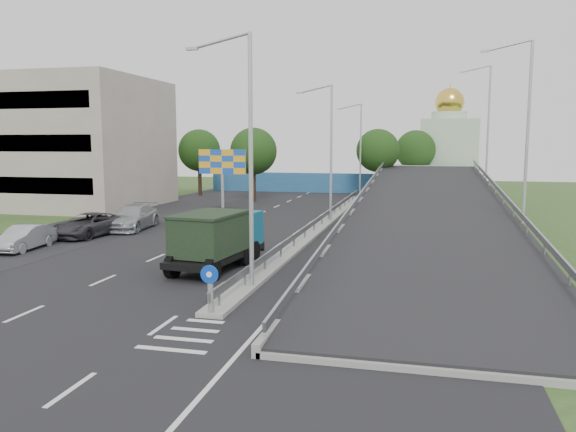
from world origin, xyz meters
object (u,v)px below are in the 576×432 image
(lamp_post_mid, at_px, (329,146))
(church, at_px, (448,149))
(dump_truck, at_px, (218,237))
(parked_car_d, at_px, (132,217))
(lamp_post_near, at_px, (246,147))
(billboard, at_px, (222,166))
(sign_bollard, at_px, (210,289))
(lamp_post_far, at_px, (359,145))
(parked_car_b, at_px, (24,238))
(parked_car_c, at_px, (89,225))

(lamp_post_mid, bearing_deg, church, 73.78)
(dump_truck, distance_m, parked_car_d, 14.47)
(lamp_post_near, distance_m, church, 54.90)
(billboard, distance_m, parked_car_d, 9.61)
(sign_bollard, xyz_separation_m, church, (10.00, 57.83, 4.28))
(lamp_post_mid, relative_size, dump_truck, 1.54)
(church, distance_m, parked_car_d, 46.40)
(lamp_post_far, distance_m, church, 17.15)
(sign_bollard, bearing_deg, dump_truck, 108.68)
(sign_bollard, relative_size, church, 0.12)
(parked_car_b, relative_size, parked_car_c, 0.79)
(lamp_post_mid, distance_m, parked_car_c, 17.73)
(sign_bollard, distance_m, lamp_post_mid, 24.30)
(lamp_post_near, height_order, dump_truck, lamp_post_near)
(dump_truck, distance_m, parked_car_b, 12.45)
(church, bearing_deg, parked_car_b, -117.01)
(lamp_post_mid, distance_m, parked_car_b, 21.45)
(billboard, relative_size, dump_truck, 0.84)
(lamp_post_far, bearing_deg, sign_bollard, -90.14)
(lamp_post_far, distance_m, parked_car_b, 38.00)
(lamp_post_near, bearing_deg, parked_car_d, 132.89)
(lamp_post_mid, distance_m, lamp_post_far, 20.00)
(lamp_post_far, distance_m, parked_car_d, 29.60)
(lamp_post_mid, height_order, lamp_post_far, same)
(lamp_post_near, height_order, lamp_post_far, same)
(billboard, distance_m, dump_truck, 19.76)
(sign_bollard, relative_size, lamp_post_near, 0.17)
(parked_car_c, bearing_deg, church, 66.97)
(sign_bollard, bearing_deg, lamp_post_near, 88.36)
(sign_bollard, height_order, parked_car_c, sign_bollard)
(dump_truck, xyz_separation_m, parked_car_b, (-12.28, 1.88, -0.84))
(church, bearing_deg, lamp_post_far, -125.24)
(parked_car_b, xyz_separation_m, parked_car_c, (0.86, 4.97, 0.05))
(lamp_post_near, xyz_separation_m, parked_car_d, (-12.80, 13.78, -4.96))
(sign_bollard, xyz_separation_m, dump_truck, (-2.49, 7.36, 0.51))
(church, relative_size, dump_truck, 2.11)
(lamp_post_near, xyz_separation_m, parked_car_b, (-14.88, 5.41, -5.11))
(church, distance_m, billboard, 37.23)
(lamp_post_far, bearing_deg, parked_car_d, -116.01)
(parked_car_b, bearing_deg, parked_car_d, 71.20)
(parked_car_c, bearing_deg, lamp_post_far, 70.37)
(lamp_post_far, relative_size, parked_car_d, 1.73)
(parked_car_b, distance_m, parked_car_c, 5.05)
(lamp_post_mid, relative_size, parked_car_d, 1.73)
(lamp_post_far, xyz_separation_m, parked_car_b, (-14.88, -34.59, -5.11))
(church, xyz_separation_m, parked_car_c, (-23.91, -43.61, -4.56))
(parked_car_c, height_order, parked_car_d, parked_car_d)
(parked_car_b, xyz_separation_m, parked_car_d, (2.08, 8.37, 0.14))
(dump_truck, bearing_deg, church, 82.79)
(dump_truck, height_order, parked_car_b, dump_truck)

